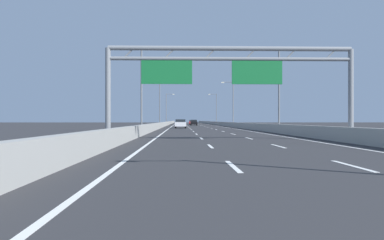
{
  "coord_description": "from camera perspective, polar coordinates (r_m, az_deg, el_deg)",
  "views": [
    {
      "loc": [
        -3.37,
        0.76,
        1.39
      ],
      "look_at": [
        -0.85,
        87.01,
        1.39
      ],
      "focal_mm": 37.02,
      "sensor_mm": 36.0,
      "label": 1
    }
  ],
  "objects": [
    {
      "name": "lane_dash_right_1",
      "position": [
        12.9,
        22.09,
        -6.14
      ],
      "size": [
        0.16,
        3.0,
        0.01
      ],
      "primitive_type": "cube",
      "color": "white",
      "rests_on": "ground_plane"
    },
    {
      "name": "lane_dash_left_8",
      "position": [
        74.77,
        -0.47,
        -1.06
      ],
      "size": [
        0.16,
        3.0,
        0.01
      ],
      "primitive_type": "cube",
      "color": "white",
      "rests_on": "ground_plane"
    },
    {
      "name": "lane_dash_left_10",
      "position": [
        92.76,
        -0.71,
        -0.85
      ],
      "size": [
        0.16,
        3.0,
        0.01
      ],
      "primitive_type": "cube",
      "color": "white",
      "rests_on": "ground_plane"
    },
    {
      "name": "orange_car",
      "position": [
        112.08,
        -1.89,
        -0.31
      ],
      "size": [
        1.7,
        4.12,
        1.55
      ],
      "color": "orange",
      "rests_on": "ground_plane"
    },
    {
      "name": "lane_dash_left_3",
      "position": [
        29.81,
        1.34,
        -2.65
      ],
      "size": [
        0.16,
        3.0,
        0.01
      ],
      "primitive_type": "cube",
      "color": "white",
      "rests_on": "ground_plane"
    },
    {
      "name": "lane_dash_right_8",
      "position": [
        74.93,
        2.28,
        -1.06
      ],
      "size": [
        0.16,
        3.0,
        0.01
      ],
      "primitive_type": "cube",
      "color": "white",
      "rests_on": "ground_plane"
    },
    {
      "name": "lane_dash_left_2",
      "position": [
        20.84,
        2.65,
        -3.8
      ],
      "size": [
        0.16,
        3.0,
        0.01
      ],
      "primitive_type": "cube",
      "color": "white",
      "rests_on": "ground_plane"
    },
    {
      "name": "lane_dash_right_2",
      "position": [
        21.42,
        12.32,
        -3.7
      ],
      "size": [
        0.16,
        3.0,
        0.01
      ],
      "primitive_type": "cube",
      "color": "white",
      "rests_on": "ground_plane"
    },
    {
      "name": "lane_dash_left_14",
      "position": [
        128.76,
        -0.98,
        -0.62
      ],
      "size": [
        0.16,
        3.0,
        0.01
      ],
      "primitive_type": "cube",
      "color": "white",
      "rests_on": "ground_plane"
    },
    {
      "name": "white_car",
      "position": [
        67.29,
        -1.67,
        -0.52
      ],
      "size": [
        1.88,
        4.59,
        1.5
      ],
      "color": "silver",
      "rests_on": "ground_plane"
    },
    {
      "name": "black_car",
      "position": [
        100.86,
        0.26,
        -0.36
      ],
      "size": [
        1.73,
        4.11,
        1.46
      ],
      "color": "black",
      "rests_on": "ground_plane"
    },
    {
      "name": "lane_dash_left_17",
      "position": [
        155.75,
        -1.1,
        -0.51
      ],
      "size": [
        0.16,
        3.0,
        0.01
      ],
      "primitive_type": "cube",
      "color": "white",
      "rests_on": "ground_plane"
    },
    {
      "name": "lane_dash_left_4",
      "position": [
        38.8,
        0.64,
        -2.04
      ],
      "size": [
        0.16,
        3.0,
        0.01
      ],
      "primitive_type": "cube",
      "color": "white",
      "rests_on": "ground_plane"
    },
    {
      "name": "lane_dash_left_15",
      "position": [
        137.75,
        -1.02,
        -0.58
      ],
      "size": [
        0.16,
        3.0,
        0.01
      ],
      "primitive_type": "cube",
      "color": "white",
      "rests_on": "ground_plane"
    },
    {
      "name": "lane_dash_right_13",
      "position": [
        119.86,
        0.8,
        -0.66
      ],
      "size": [
        0.16,
        3.0,
        0.01
      ],
      "primitive_type": "cube",
      "color": "white",
      "rests_on": "ground_plane"
    },
    {
      "name": "streetlamp_right_mid",
      "position": [
        45.56,
        12.13,
        5.05
      ],
      "size": [
        2.58,
        0.28,
        9.5
      ],
      "color": "slate",
      "rests_on": "ground_plane"
    },
    {
      "name": "lane_dash_right_12",
      "position": [
        110.87,
        1.0,
        -0.71
      ],
      "size": [
        0.16,
        3.0,
        0.01
      ],
      "primitive_type": "cube",
      "color": "white",
      "rests_on": "ground_plane"
    },
    {
      "name": "edge_line_left",
      "position": [
        87.27,
        -2.91,
        -0.91
      ],
      "size": [
        0.16,
        176.0,
        0.01
      ],
      "primitive_type": "cube",
      "color": "white",
      "rests_on": "ground_plane"
    },
    {
      "name": "lane_dash_right_6",
      "position": [
        56.99,
        3.53,
        -1.39
      ],
      "size": [
        0.16,
        3.0,
        0.01
      ],
      "primitive_type": "cube",
      "color": "white",
      "rests_on": "ground_plane"
    },
    {
      "name": "lane_dash_right_10",
      "position": [
        92.89,
        1.51,
        -0.85
      ],
      "size": [
        0.16,
        3.0,
        0.01
      ],
      "primitive_type": "cube",
      "color": "white",
      "rests_on": "ground_plane"
    },
    {
      "name": "streetlamp_right_far",
      "position": [
        83.42,
        5.8,
        2.76
      ],
      "size": [
        2.58,
        0.28,
        9.5
      ],
      "color": "slate",
      "rests_on": "ground_plane"
    },
    {
      "name": "streetlamp_right_distant",
      "position": [
        121.7,
        3.43,
        1.89
      ],
      "size": [
        2.58,
        0.28,
        9.5
      ],
      "color": "slate",
      "rests_on": "ground_plane"
    },
    {
      "name": "lane_dash_left_13",
      "position": [
        119.76,
        -0.93,
        -0.66
      ],
      "size": [
        0.16,
        3.0,
        0.01
      ],
      "primitive_type": "cube",
      "color": "white",
      "rests_on": "ground_plane"
    },
    {
      "name": "blue_car",
      "position": [
        131.87,
        -1.82,
        -0.27
      ],
      "size": [
        1.79,
        4.59,
        1.53
      ],
      "color": "#2347AD",
      "rests_on": "ground_plane"
    },
    {
      "name": "lane_dash_right_4",
      "position": [
        39.11,
        5.92,
        -2.02
      ],
      "size": [
        0.16,
        3.0,
        0.01
      ],
      "primitive_type": "cube",
      "color": "white",
      "rests_on": "ground_plane"
    },
    {
      "name": "barrier_right",
      "position": [
        109.72,
        3.69,
        -0.48
      ],
      "size": [
        0.45,
        220.0,
        0.95
      ],
      "color": "#9E9E99",
      "rests_on": "ground_plane"
    },
    {
      "name": "edge_line_right",
      "position": [
        87.67,
        3.97,
        -0.9
      ],
      "size": [
        0.16,
        176.0,
        0.01
      ],
      "primitive_type": "cube",
      "color": "white",
      "rests_on": "ground_plane"
    },
    {
      "name": "lane_dash_left_12",
      "position": [
        110.76,
        -0.86,
        -0.72
      ],
      "size": [
        0.16,
        3.0,
        0.01
      ],
      "primitive_type": "cube",
      "color": "white",
      "rests_on": "ground_plane"
    },
    {
      "name": "lane_dash_left_9",
      "position": [
        83.76,
        -0.6,
        -0.95
      ],
      "size": [
        0.16,
        3.0,
        0.01
      ],
      "primitive_type": "cube",
      "color": "white",
      "rests_on": "ground_plane"
    },
    {
      "name": "lane_dash_right_3",
      "position": [
        30.22,
        8.18,
        -2.62
      ],
      "size": [
        0.16,
        3.0,
        0.01
      ],
      "primitive_type": "cube",
      "color": "white",
      "rests_on": "ground_plane"
    },
    {
      "name": "red_car",
      "position": [
        121.44,
        -0.01,
        -0.31
      ],
      "size": [
        1.75,
        4.51,
        1.39
      ],
      "color": "red",
      "rests_on": "ground_plane"
    },
    {
      "name": "lane_dash_left_1",
      "position": [
        11.92,
        5.93,
        -6.65
      ],
      "size": [
        0.16,
        3.0,
        0.01
      ],
      "primitive_type": "cube",
      "color": "white",
      "rests_on": "ground_plane"
    },
    {
      "name": "streetlamp_left_mid",
      "position": [
        44.45,
        -6.99,
        5.18
      ],
      "size": [
        2.58,
        0.28,
        9.5
      ],
      "color": "slate",
      "rests_on": "ground_plane"
    },
    {
      "name": "lane_dash_right_15",
      "position": [
        137.84,
        0.47,
        -0.57
      ],
      "size": [
        0.16,
        3.0,
        0.01
      ],
      "primitive_type": "cube",
      "color": "white",
      "rests_on": "ground_plane"
    },
    {
      "name": "lane_dash_right_14",
      "position": [
        128.85,
        0.62,
        -0.61
      ],
      "size": [
        0.16,
        3.0,
        0.01
      ],
      "primitive_type": "cube",
      "color": "white",
      "rests_on": "ground_plane"
    },
    {
      "name": "lane_dash_left_5",
      "position": [
        47.78,
        0.21,
        -1.66
      ],
      "size": [
        0.16,
        3.0,
        0.01
      ],
      "primitive_type": "cube",
      "color": "white",
      "rests_on": "ground_plane"
    },
    {
      "name": "streetlamp_left_distant",
      "position": [
        121.28,
        -3.61,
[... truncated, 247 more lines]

